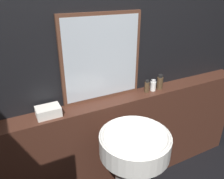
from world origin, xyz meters
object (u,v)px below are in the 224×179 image
towel_stack (48,111)px  conditioner_bottle (153,86)px  mirror (102,58)px  lotion_bottle (160,82)px  pedestal_sink (133,172)px  shampoo_bottle (147,87)px

towel_stack → conditioner_bottle: conditioner_bottle is taller
mirror → lotion_bottle: 0.62m
towel_stack → pedestal_sink: bearing=-42.9°
conditioner_bottle → lotion_bottle: (0.08, 0.00, 0.02)m
lotion_bottle → shampoo_bottle: bearing=180.0°
mirror → conditioner_bottle: 0.57m
mirror → towel_stack: size_ratio=4.01×
pedestal_sink → mirror: 0.90m
mirror → lotion_bottle: size_ratio=4.99×
lotion_bottle → mirror: bearing=171.9°
towel_stack → lotion_bottle: size_ratio=1.25×
mirror → conditioner_bottle: bearing=-9.4°
mirror → towel_stack: mirror is taller
pedestal_sink → towel_stack: (-0.48, 0.44, 0.42)m
towel_stack → shampoo_bottle: bearing=0.0°
pedestal_sink → mirror: (0.00, 0.52, 0.73)m
shampoo_bottle → pedestal_sink: bearing=-132.3°
shampoo_bottle → conditioner_bottle: shampoo_bottle is taller
mirror → pedestal_sink: bearing=-90.2°
pedestal_sink → conditioner_bottle: (0.47, 0.44, 0.43)m
towel_stack → shampoo_bottle: 0.88m
mirror → lotion_bottle: bearing=-8.1°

